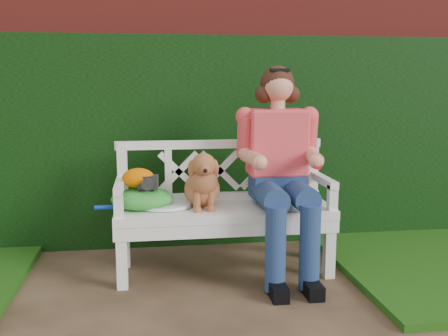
{
  "coord_description": "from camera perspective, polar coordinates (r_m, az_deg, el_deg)",
  "views": [
    {
      "loc": [
        -0.23,
        -2.57,
        1.34
      ],
      "look_at": [
        0.27,
        0.96,
        0.75
      ],
      "focal_mm": 42.0,
      "sensor_mm": 36.0,
      "label": 1
    }
  ],
  "objects": [
    {
      "name": "brick_wall",
      "position": [
        4.48,
        -5.18,
        6.32
      ],
      "size": [
        10.0,
        0.3,
        2.2
      ],
      "primitive_type": "cube",
      "color": "maroon",
      "rests_on": "ground"
    },
    {
      "name": "ivy_hedge",
      "position": [
        4.28,
        -4.98,
        2.82
      ],
      "size": [
        10.0,
        0.18,
        1.7
      ],
      "primitive_type": "cube",
      "color": "#11400C",
      "rests_on": "ground"
    },
    {
      "name": "garden_bench",
      "position": [
        3.73,
        -0.0,
        -7.76
      ],
      "size": [
        1.58,
        0.61,
        0.48
      ],
      "primitive_type": null,
      "rotation": [
        0.0,
        0.0,
        -0.01
      ],
      "color": "white",
      "rests_on": "ground"
    },
    {
      "name": "seated_woman",
      "position": [
        3.67,
        5.93,
        -0.34
      ],
      "size": [
        0.7,
        0.88,
        1.44
      ],
      "primitive_type": null,
      "rotation": [
        0.0,
        0.0,
        0.12
      ],
      "color": "#EC566E",
      "rests_on": "ground"
    },
    {
      "name": "dog",
      "position": [
        3.59,
        -2.37,
        -1.23
      ],
      "size": [
        0.34,
        0.41,
        0.4
      ],
      "primitive_type": null,
      "rotation": [
        0.0,
        0.0,
        0.23
      ],
      "color": "#B46539",
      "rests_on": "garden_bench"
    },
    {
      "name": "tennis_racket",
      "position": [
        3.63,
        -6.92,
        -4.08
      ],
      "size": [
        0.73,
        0.4,
        0.03
      ],
      "primitive_type": null,
      "rotation": [
        0.0,
        0.0,
        0.16
      ],
      "color": "silver",
      "rests_on": "garden_bench"
    },
    {
      "name": "green_bag",
      "position": [
        3.62,
        -8.91,
        -3.28
      ],
      "size": [
        0.49,
        0.42,
        0.14
      ],
      "primitive_type": null,
      "rotation": [
        0.0,
        0.0,
        0.27
      ],
      "color": "#22902F",
      "rests_on": "garden_bench"
    },
    {
      "name": "camera_item",
      "position": [
        3.57,
        -8.3,
        -1.52
      ],
      "size": [
        0.15,
        0.12,
        0.09
      ],
      "primitive_type": "cube",
      "rotation": [
        0.0,
        0.0,
        -0.11
      ],
      "color": "#252525",
      "rests_on": "green_bag"
    },
    {
      "name": "baseball_glove",
      "position": [
        3.6,
        -9.32,
        -1.09
      ],
      "size": [
        0.23,
        0.17,
        0.14
      ],
      "primitive_type": "ellipsoid",
      "rotation": [
        0.0,
        0.0,
        -0.05
      ],
      "color": "#D76000",
      "rests_on": "green_bag"
    }
  ]
}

